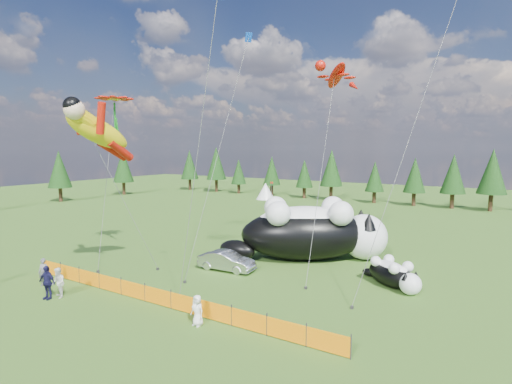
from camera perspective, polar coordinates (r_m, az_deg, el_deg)
ground at (r=25.77m, az=-8.96°, el=-13.53°), size 160.00×160.00×0.00m
safety_fence at (r=23.55m, az=-13.86°, el=-14.28°), size 22.06×0.06×1.10m
tree_line at (r=65.50m, az=17.40°, el=1.90°), size 90.00×4.00×8.00m
festival_tents at (r=59.04m, az=26.52°, el=-1.47°), size 50.00×3.20×2.80m
cat_large at (r=31.59m, az=8.07°, el=-5.49°), size 11.92×9.29×4.81m
cat_small at (r=27.03m, az=18.98°, el=-10.98°), size 4.24×3.55×1.77m
car at (r=28.97m, az=-4.21°, el=-9.79°), size 4.27×1.80×1.37m
spectator_a at (r=28.99m, az=-28.08°, el=-10.09°), size 0.77×0.66×1.79m
spectator_b at (r=26.47m, az=-26.43°, el=-11.56°), size 0.99×0.80×1.78m
spectator_c at (r=26.51m, az=-27.69°, el=-11.36°), size 1.25×0.79×1.98m
spectator_e at (r=20.65m, az=-8.39°, el=-16.38°), size 0.79×0.55×1.54m
superhero_kite at (r=27.68m, az=-21.64°, el=8.04°), size 5.33×6.26×12.31m
gecko_kite at (r=32.19m, az=11.40°, el=15.94°), size 5.20×10.72×16.09m
flower_kite at (r=32.34m, az=-19.60°, el=12.18°), size 2.93×4.48×12.64m
diamond_kite_a at (r=30.93m, az=-1.63°, el=19.33°), size 1.05×7.30×18.04m
diamond_kite_c at (r=20.87m, az=-5.70°, el=24.96°), size 4.12×1.11×16.91m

